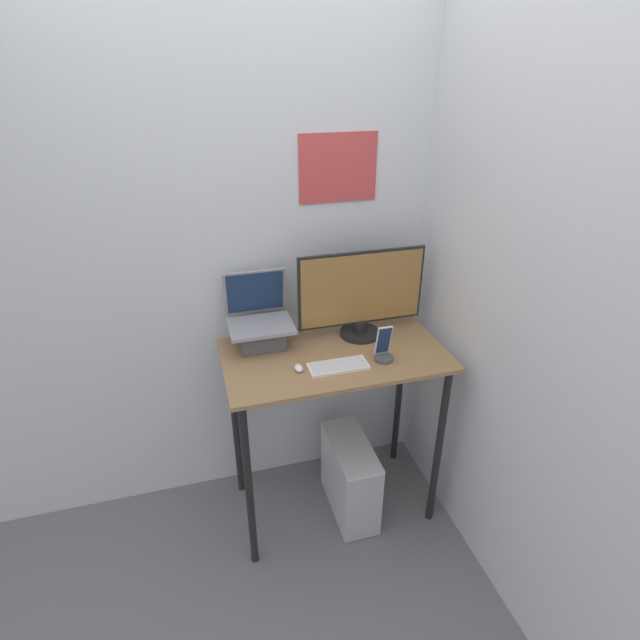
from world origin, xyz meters
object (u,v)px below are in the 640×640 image
object	(u,v)px
laptop	(260,327)
keyboard	(338,366)
monitor	(361,296)
computer_tower	(350,477)
mouse	(299,368)
cell_phone	(384,351)

from	to	relation	value
laptop	keyboard	xyz separation A→B (m)	(0.29, -0.29, -0.08)
monitor	computer_tower	distance (m)	0.96
mouse	cell_phone	distance (m)	0.39
monitor	mouse	size ratio (longest dim) A/B	10.57
cell_phone	computer_tower	world-z (taller)	cell_phone
cell_phone	computer_tower	size ratio (longest dim) A/B	0.38
keyboard	computer_tower	world-z (taller)	keyboard
monitor	keyboard	distance (m)	0.37
laptop	cell_phone	bearing A→B (deg)	-29.67
laptop	cell_phone	size ratio (longest dim) A/B	1.99
mouse	computer_tower	xyz separation A→B (m)	(0.27, 0.04, -0.75)
mouse	cell_phone	bearing A→B (deg)	-2.37
cell_phone	laptop	bearing A→B (deg)	150.33
keyboard	cell_phone	distance (m)	0.22
monitor	computer_tower	world-z (taller)	monitor
computer_tower	laptop	bearing A→B (deg)	149.54
laptop	mouse	bearing A→B (deg)	-66.82
laptop	computer_tower	size ratio (longest dim) A/B	0.76
monitor	keyboard	world-z (taller)	monitor
laptop	monitor	xyz separation A→B (m)	(0.48, -0.04, 0.12)
keyboard	cell_phone	world-z (taller)	cell_phone
keyboard	mouse	distance (m)	0.17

